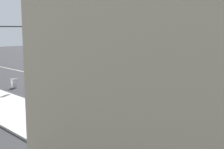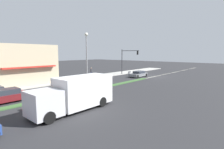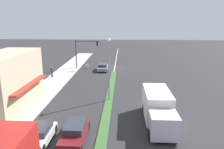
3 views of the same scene
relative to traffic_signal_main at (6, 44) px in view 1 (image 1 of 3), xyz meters
name	(u,v)px [view 1 (image 1 of 3)]	position (x,y,z in m)	size (l,w,h in m)	color
ground_plane	(220,114)	(-6.12, 16.70, -3.90)	(160.00, 160.00, 0.00)	#2B2B2D
lane_marking_center	(59,79)	(-6.12, -1.30, -3.90)	(0.16, 60.00, 0.01)	beige
building_corner_store	(169,102)	(4.30, 20.67, -0.74)	(4.81, 9.38, 6.09)	#C6B793
traffic_signal_main	(6,44)	(0.00, 0.00, 0.00)	(4.59, 0.34, 5.60)	#333338
warning_aframe_sign	(14,83)	(-0.63, -0.08, -3.47)	(0.45, 0.53, 0.84)	silver
suv_grey	(54,79)	(-3.92, 1.32, -3.30)	(1.90, 4.18, 1.23)	slate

